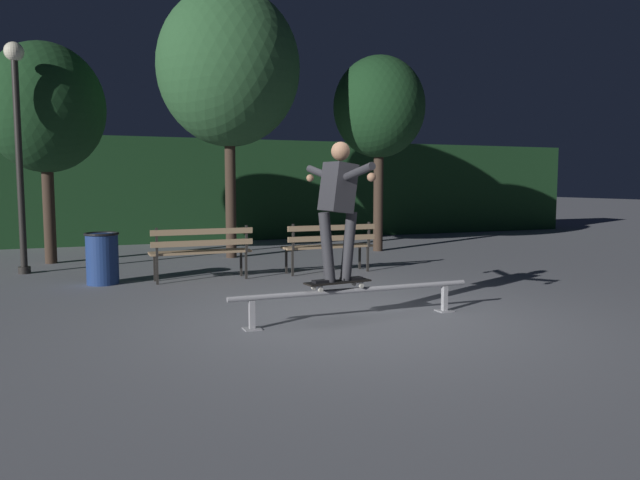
{
  "coord_description": "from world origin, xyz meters",
  "views": [
    {
      "loc": [
        -2.86,
        -6.12,
        1.57
      ],
      "look_at": [
        -0.11,
        0.74,
        0.85
      ],
      "focal_mm": 33.42,
      "sensor_mm": 36.0,
      "label": 1
    }
  ],
  "objects_px": {
    "tree_behind_benches": "(229,68)",
    "trash_can": "(102,258)",
    "lamp_post_left": "(18,128)",
    "skateboarder": "(338,199)",
    "skateboard": "(338,282)",
    "grind_rail": "(355,295)",
    "park_bench_leftmost": "(202,248)",
    "tree_far_right": "(379,108)",
    "park_bench_left_center": "(329,242)",
    "tree_far_left": "(45,109)"
  },
  "relations": [
    {
      "from": "skateboard",
      "to": "lamp_post_left",
      "type": "bearing_deg",
      "value": 124.34
    },
    {
      "from": "tree_behind_benches",
      "to": "trash_can",
      "type": "height_order",
      "value": "tree_behind_benches"
    },
    {
      "from": "tree_far_right",
      "to": "lamp_post_left",
      "type": "bearing_deg",
      "value": -173.8
    },
    {
      "from": "tree_far_right",
      "to": "skateboard",
      "type": "bearing_deg",
      "value": -121.07
    },
    {
      "from": "park_bench_leftmost",
      "to": "park_bench_left_center",
      "type": "xyz_separation_m",
      "value": [
        2.2,
        0.0,
        0.0
      ]
    },
    {
      "from": "lamp_post_left",
      "to": "park_bench_left_center",
      "type": "bearing_deg",
      "value": -21.31
    },
    {
      "from": "trash_can",
      "to": "grind_rail",
      "type": "bearing_deg",
      "value": -54.51
    },
    {
      "from": "park_bench_left_center",
      "to": "skateboarder",
      "type": "bearing_deg",
      "value": -111.2
    },
    {
      "from": "lamp_post_left",
      "to": "trash_can",
      "type": "xyz_separation_m",
      "value": [
        1.22,
        -1.64,
        -2.07
      ]
    },
    {
      "from": "skateboard",
      "to": "lamp_post_left",
      "type": "height_order",
      "value": "lamp_post_left"
    },
    {
      "from": "park_bench_leftmost",
      "to": "tree_far_left",
      "type": "relative_size",
      "value": 0.38
    },
    {
      "from": "skateboard",
      "to": "tree_behind_benches",
      "type": "bearing_deg",
      "value": 87.78
    },
    {
      "from": "tree_behind_benches",
      "to": "lamp_post_left",
      "type": "bearing_deg",
      "value": -167.55
    },
    {
      "from": "skateboard",
      "to": "park_bench_leftmost",
      "type": "distance_m",
      "value": 3.48
    },
    {
      "from": "trash_can",
      "to": "park_bench_left_center",
      "type": "bearing_deg",
      "value": -4.28
    },
    {
      "from": "tree_behind_benches",
      "to": "grind_rail",
      "type": "bearing_deg",
      "value": -90.25
    },
    {
      "from": "grind_rail",
      "to": "trash_can",
      "type": "relative_size",
      "value": 3.69
    },
    {
      "from": "skateboard",
      "to": "tree_behind_benches",
      "type": "height_order",
      "value": "tree_behind_benches"
    },
    {
      "from": "skateboarder",
      "to": "park_bench_left_center",
      "type": "height_order",
      "value": "skateboarder"
    },
    {
      "from": "park_bench_left_center",
      "to": "tree_far_right",
      "type": "xyz_separation_m",
      "value": [
        2.35,
        2.7,
        2.7
      ]
    },
    {
      "from": "park_bench_leftmost",
      "to": "tree_behind_benches",
      "type": "bearing_deg",
      "value": 67.62
    },
    {
      "from": "skateboarder",
      "to": "park_bench_leftmost",
      "type": "distance_m",
      "value": 3.58
    },
    {
      "from": "grind_rail",
      "to": "lamp_post_left",
      "type": "height_order",
      "value": "lamp_post_left"
    },
    {
      "from": "lamp_post_left",
      "to": "skateboarder",
      "type": "bearing_deg",
      "value": -55.63
    },
    {
      "from": "park_bench_leftmost",
      "to": "tree_far_left",
      "type": "height_order",
      "value": "tree_far_left"
    },
    {
      "from": "skateboard",
      "to": "skateboarder",
      "type": "distance_m",
      "value": 0.94
    },
    {
      "from": "park_bench_left_center",
      "to": "trash_can",
      "type": "relative_size",
      "value": 2.0
    },
    {
      "from": "grind_rail",
      "to": "tree_far_left",
      "type": "height_order",
      "value": "tree_far_left"
    },
    {
      "from": "grind_rail",
      "to": "tree_far_right",
      "type": "bearing_deg",
      "value": 60.41
    },
    {
      "from": "grind_rail",
      "to": "lamp_post_left",
      "type": "relative_size",
      "value": 0.76
    },
    {
      "from": "tree_far_left",
      "to": "park_bench_leftmost",
      "type": "bearing_deg",
      "value": -53.82
    },
    {
      "from": "park_bench_left_center",
      "to": "trash_can",
      "type": "distance_m",
      "value": 3.7
    },
    {
      "from": "grind_rail",
      "to": "lamp_post_left",
      "type": "bearing_deg",
      "value": 125.88
    },
    {
      "from": "tree_far_left",
      "to": "tree_far_right",
      "type": "distance_m",
      "value": 6.91
    },
    {
      "from": "tree_far_left",
      "to": "tree_behind_benches",
      "type": "bearing_deg",
      "value": -7.04
    },
    {
      "from": "tree_behind_benches",
      "to": "tree_far_right",
      "type": "bearing_deg",
      "value": -0.99
    },
    {
      "from": "tree_far_right",
      "to": "skateboarder",
      "type": "bearing_deg",
      "value": -121.05
    },
    {
      "from": "grind_rail",
      "to": "trash_can",
      "type": "distance_m",
      "value": 4.46
    },
    {
      "from": "skateboard",
      "to": "park_bench_left_center",
      "type": "xyz_separation_m",
      "value": [
        1.3,
        3.36,
        0.09
      ]
    },
    {
      "from": "lamp_post_left",
      "to": "trash_can",
      "type": "height_order",
      "value": "lamp_post_left"
    },
    {
      "from": "park_bench_left_center",
      "to": "tree_behind_benches",
      "type": "bearing_deg",
      "value": 111.13
    },
    {
      "from": "lamp_post_left",
      "to": "skateboard",
      "type": "bearing_deg",
      "value": -55.66
    },
    {
      "from": "park_bench_left_center",
      "to": "tree_far_right",
      "type": "distance_m",
      "value": 4.48
    },
    {
      "from": "trash_can",
      "to": "skateboard",
      "type": "bearing_deg",
      "value": -56.78
    },
    {
      "from": "park_bench_leftmost",
      "to": "trash_can",
      "type": "xyz_separation_m",
      "value": [
        -1.48,
        0.28,
        -0.12
      ]
    },
    {
      "from": "tree_behind_benches",
      "to": "park_bench_left_center",
      "type": "bearing_deg",
      "value": -68.87
    },
    {
      "from": "skateboarder",
      "to": "grind_rail",
      "type": "bearing_deg",
      "value": -0.1
    },
    {
      "from": "tree_behind_benches",
      "to": "tree_far_right",
      "type": "relative_size",
      "value": 1.25
    },
    {
      "from": "grind_rail",
      "to": "tree_behind_benches",
      "type": "distance_m",
      "value": 7.09
    },
    {
      "from": "skateboard",
      "to": "park_bench_leftmost",
      "type": "relative_size",
      "value": 0.5
    }
  ]
}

